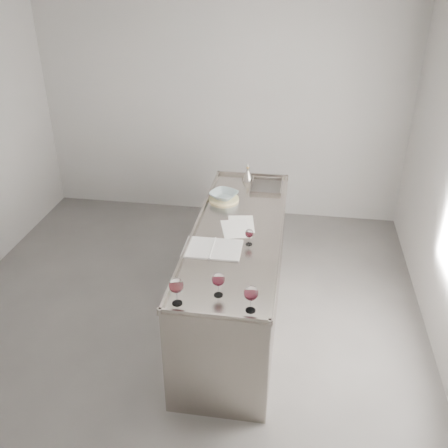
% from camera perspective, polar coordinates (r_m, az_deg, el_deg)
% --- Properties ---
extents(room_shell, '(4.54, 5.04, 2.84)m').
position_cam_1_polar(room_shell, '(3.92, -6.19, 3.65)').
color(room_shell, '#504E4B').
rests_on(room_shell, ground).
extents(counter, '(0.77, 2.42, 0.97)m').
position_cam_1_polar(counter, '(4.55, 1.51, -5.79)').
color(counter, gray).
rests_on(counter, ground).
extents(wine_glass_left, '(0.10, 0.10, 0.20)m').
position_cam_1_polar(wine_glass_left, '(3.37, -5.47, -7.08)').
color(wine_glass_left, white).
rests_on(wine_glass_left, counter).
extents(wine_glass_middle, '(0.09, 0.09, 0.18)m').
position_cam_1_polar(wine_glass_middle, '(3.44, -0.66, -6.41)').
color(wine_glass_middle, white).
rests_on(wine_glass_middle, counter).
extents(wine_glass_right, '(0.10, 0.10, 0.19)m').
position_cam_1_polar(wine_glass_right, '(3.30, 3.11, -7.96)').
color(wine_glass_right, white).
rests_on(wine_glass_right, counter).
extents(wine_glass_small, '(0.07, 0.07, 0.14)m').
position_cam_1_polar(wine_glass_small, '(4.04, 2.90, -1.14)').
color(wine_glass_small, white).
rests_on(wine_glass_small, counter).
extents(notebook, '(0.47, 0.33, 0.02)m').
position_cam_1_polar(notebook, '(4.02, -1.33, -2.82)').
color(notebook, silver).
rests_on(notebook, counter).
extents(loose_paper_top, '(0.27, 0.35, 0.00)m').
position_cam_1_polar(loose_paper_top, '(4.39, 1.97, 0.01)').
color(loose_paper_top, white).
rests_on(loose_paper_top, counter).
extents(loose_paper_under, '(0.31, 0.38, 0.00)m').
position_cam_1_polar(loose_paper_under, '(4.31, 1.35, -0.54)').
color(loose_paper_under, white).
rests_on(loose_paper_under, counter).
extents(trivet, '(0.33, 0.33, 0.02)m').
position_cam_1_polar(trivet, '(4.82, -0.02, 2.88)').
color(trivet, '#CCBE84').
rests_on(trivet, counter).
extents(ceramic_bowl, '(0.34, 0.34, 0.06)m').
position_cam_1_polar(ceramic_bowl, '(4.80, -0.02, 3.33)').
color(ceramic_bowl, '#94A8AC').
rests_on(ceramic_bowl, trivet).
extents(wine_funnel, '(0.13, 0.13, 0.19)m').
position_cam_1_polar(wine_funnel, '(5.23, 2.73, 5.60)').
color(wine_funnel, '#9E978C').
rests_on(wine_funnel, counter).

